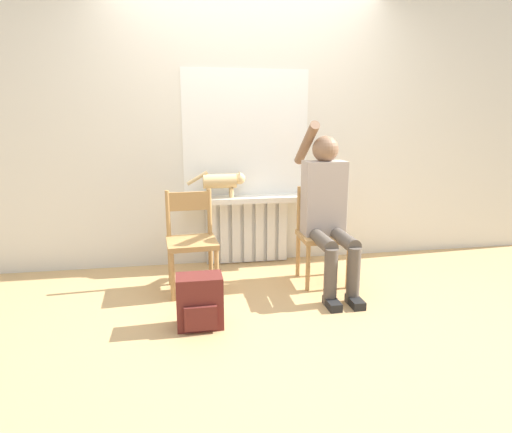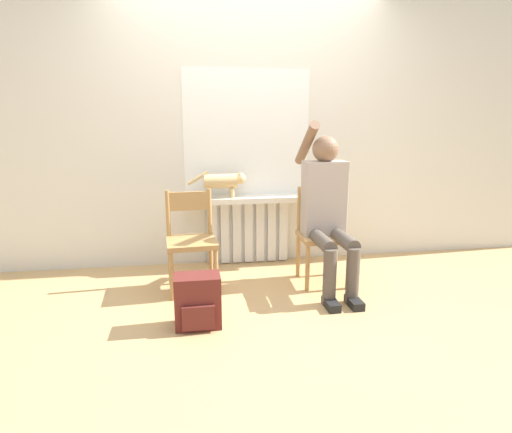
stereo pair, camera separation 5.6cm
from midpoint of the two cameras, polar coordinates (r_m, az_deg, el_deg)
name	(u,v)px [view 2 (the right image)]	position (r m, az deg, el deg)	size (l,w,h in m)	color
ground_plane	(270,312)	(3.17, 2.46, -12.63)	(12.00, 12.00, 0.00)	tan
wall_with_window	(246,121)	(4.08, -0.88, 12.63)	(7.00, 0.06, 2.70)	silver
radiator	(248,231)	(4.13, -0.68, -2.00)	(0.79, 0.08, 0.61)	silver
windowsill	(249,199)	(3.99, -0.53, 2.33)	(1.22, 0.24, 0.05)	white
window_glass	(247,133)	(4.04, -0.80, 11.04)	(1.17, 0.01, 1.15)	white
chair_left	(191,239)	(3.48, -8.19, -3.00)	(0.42, 0.42, 0.80)	#B2844C
chair_right	(322,234)	(3.66, 9.23, -2.26)	(0.40, 0.40, 0.80)	#B2844C
person	(327,206)	(3.50, 9.94, 1.36)	(0.36, 1.02, 1.35)	brown
cat	(223,181)	(3.91, -3.97, 4.71)	(0.53, 0.13, 0.25)	#DBB77A
backpack	(198,301)	(2.93, -7.21, -11.17)	(0.30, 0.23, 0.36)	maroon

